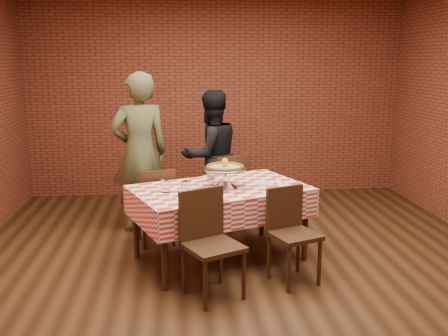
{
  "coord_description": "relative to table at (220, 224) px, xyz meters",
  "views": [
    {
      "loc": [
        -0.61,
        -4.46,
        2.0
      ],
      "look_at": [
        -0.13,
        0.45,
        0.93
      ],
      "focal_mm": 40.42,
      "sensor_mm": 36.0,
      "label": 1
    }
  ],
  "objects": [
    {
      "name": "back_wall",
      "position": [
        0.18,
        2.64,
        1.08
      ],
      "size": [
        5.5,
        0.0,
        5.5
      ],
      "primitive_type": "plane",
      "rotation": [
        1.57,
        0.0,
        0.0
      ],
      "color": "brown",
      "rests_on": "ground"
    },
    {
      "name": "pizza",
      "position": [
        0.05,
        -0.01,
        0.58
      ],
      "size": [
        0.52,
        0.52,
        0.03
      ],
      "primitive_type": "cylinder",
      "rotation": [
        0.0,
        0.0,
        0.55
      ],
      "color": "beige",
      "rests_on": "pizza_stand"
    },
    {
      "name": "water_glass_right",
      "position": [
        -0.53,
        -0.14,
        0.45
      ],
      "size": [
        0.11,
        0.11,
        0.13
      ],
      "primitive_type": "cylinder",
      "rotation": [
        0.0,
        0.0,
        0.37
      ],
      "color": "white",
      "rests_on": "tablecloth"
    },
    {
      "name": "lemon",
      "position": [
        0.05,
        -0.01,
        0.63
      ],
      "size": [
        0.09,
        0.09,
        0.09
      ],
      "primitive_type": "ellipsoid",
      "rotation": [
        0.0,
        0.0,
        0.55
      ],
      "color": "yellow",
      "rests_on": "pizza"
    },
    {
      "name": "ground",
      "position": [
        0.18,
        -0.36,
        -0.38
      ],
      "size": [
        6.0,
        6.0,
        0.0
      ],
      "primitive_type": "plane",
      "color": "black",
      "rests_on": "ground"
    },
    {
      "name": "pizza_stand",
      "position": [
        0.05,
        -0.01,
        0.48
      ],
      "size": [
        0.6,
        0.6,
        0.19
      ],
      "primitive_type": null,
      "rotation": [
        0.0,
        0.0,
        0.55
      ],
      "color": "silver",
      "rests_on": "tablecloth"
    },
    {
      "name": "chair_far_right",
      "position": [
        0.11,
        0.92,
        0.09
      ],
      "size": [
        0.61,
        0.61,
        0.92
      ],
      "primitive_type": null,
      "rotation": [
        0.0,
        0.0,
        3.68
      ],
      "color": "#3F2816",
      "rests_on": "ground"
    },
    {
      "name": "tablecloth",
      "position": [
        0.0,
        -0.0,
        0.24
      ],
      "size": [
        1.95,
        1.58,
        0.28
      ],
      "primitive_type": null,
      "rotation": [
        0.0,
        0.0,
        0.37
      ],
      "color": "red",
      "rests_on": "table"
    },
    {
      "name": "table",
      "position": [
        0.0,
        0.0,
        0.0
      ],
      "size": [
        1.9,
        1.53,
        0.75
      ],
      "primitive_type": "cube",
      "rotation": [
        0.0,
        0.0,
        0.37
      ],
      "color": "#3F2816",
      "rests_on": "ground"
    },
    {
      "name": "sweetener_packet_b",
      "position": [
        0.63,
        0.12,
        0.39
      ],
      "size": [
        0.06,
        0.05,
        0.0
      ],
      "primitive_type": "cube",
      "rotation": [
        0.0,
        0.0,
        0.23
      ],
      "color": "white",
      "rests_on": "tablecloth"
    },
    {
      "name": "diner_olive",
      "position": [
        -0.85,
        1.04,
        0.56
      ],
      "size": [
        0.78,
        0.62,
        1.87
      ],
      "primitive_type": "imported",
      "rotation": [
        0.0,
        0.0,
        3.43
      ],
      "color": "#4B522F",
      "rests_on": "ground"
    },
    {
      "name": "chair_far_left",
      "position": [
        -0.66,
        0.54,
        0.05
      ],
      "size": [
        0.46,
        0.46,
        0.86
      ],
      "primitive_type": null,
      "rotation": [
        0.0,
        0.0,
        3.38
      ],
      "color": "#3F2816",
      "rests_on": "ground"
    },
    {
      "name": "diner_black",
      "position": [
        0.01,
        1.37,
        0.44
      ],
      "size": [
        0.99,
        0.9,
        1.63
      ],
      "primitive_type": "imported",
      "rotation": [
        0.0,
        0.0,
        3.6
      ],
      "color": "black",
      "rests_on": "ground"
    },
    {
      "name": "sweetener_packet_a",
      "position": [
        0.61,
        0.06,
        0.39
      ],
      "size": [
        0.06,
        0.06,
        0.0
      ],
      "primitive_type": "cube",
      "rotation": [
        0.0,
        0.0,
        0.92
      ],
      "color": "white",
      "rests_on": "tablecloth"
    },
    {
      "name": "condiment_caddy",
      "position": [
        -0.09,
        0.3,
        0.46
      ],
      "size": [
        0.13,
        0.13,
        0.15
      ],
      "primitive_type": "cube",
      "rotation": [
        0.0,
        0.0,
        0.5
      ],
      "color": "silver",
      "rests_on": "tablecloth"
    },
    {
      "name": "side_plate",
      "position": [
        0.45,
        0.08,
        0.39
      ],
      "size": [
        0.19,
        0.19,
        0.01
      ],
      "primitive_type": "cylinder",
      "rotation": [
        0.0,
        0.0,
        0.37
      ],
      "color": "white",
      "rests_on": "tablecloth"
    },
    {
      "name": "chair_near_left",
      "position": [
        -0.13,
        -0.82,
        0.08
      ],
      "size": [
        0.58,
        0.58,
        0.92
      ],
      "primitive_type": null,
      "rotation": [
        0.0,
        0.0,
        0.46
      ],
      "color": "#3F2816",
      "rests_on": "ground"
    },
    {
      "name": "chair_near_right",
      "position": [
        0.62,
        -0.61,
        0.06
      ],
      "size": [
        0.5,
        0.5,
        0.87
      ],
      "primitive_type": null,
      "rotation": [
        0.0,
        0.0,
        0.37
      ],
      "color": "#3F2816",
      "rests_on": "ground"
    },
    {
      "name": "water_glass_left",
      "position": [
        -0.34,
        -0.24,
        0.45
      ],
      "size": [
        0.11,
        0.11,
        0.13
      ],
      "primitive_type": "cylinder",
      "rotation": [
        0.0,
        0.0,
        0.37
      ],
      "color": "white",
      "rests_on": "tablecloth"
    }
  ]
}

